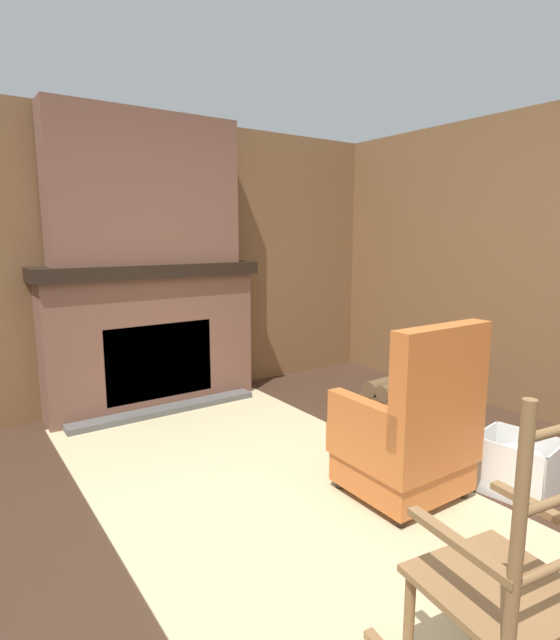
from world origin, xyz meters
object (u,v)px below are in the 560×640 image
(armchair, at_px, (410,436))
(rocking_chair, at_px, (508,606))
(storage_case, at_px, (185,256))
(firewood_stack, at_px, (389,396))
(oil_lamp_vase, at_px, (93,252))
(laundry_basket, at_px, (518,465))

(armchair, bearing_deg, rocking_chair, 144.25)
(rocking_chair, xyz_separation_m, storage_case, (-3.46, 0.52, 0.93))
(firewood_stack, bearing_deg, oil_lamp_vase, -121.71)
(armchair, xyz_separation_m, rocking_chair, (1.07, -0.80, 0.02))
(rocking_chair, relative_size, laundry_basket, 2.39)
(oil_lamp_vase, bearing_deg, rocking_chair, 4.53)
(firewood_stack, distance_m, oil_lamp_vase, 2.76)
(laundry_basket, distance_m, storage_case, 3.07)
(laundry_basket, bearing_deg, firewood_stack, 163.09)
(rocking_chair, bearing_deg, laundry_basket, -53.31)
(firewood_stack, height_order, laundry_basket, laundry_basket)
(armchair, height_order, storage_case, storage_case)
(firewood_stack, xyz_separation_m, laundry_basket, (1.42, -0.43, 0.05))
(laundry_basket, relative_size, storage_case, 2.04)
(laundry_basket, bearing_deg, rocking_chair, -61.48)
(rocking_chair, bearing_deg, storage_case, -0.42)
(firewood_stack, distance_m, laundry_basket, 1.48)
(laundry_basket, height_order, oil_lamp_vase, oil_lamp_vase)
(armchair, bearing_deg, firewood_stack, -41.90)
(oil_lamp_vase, bearing_deg, storage_case, 89.99)
(armchair, relative_size, storage_case, 4.55)
(rocking_chair, bearing_deg, armchair, -28.53)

